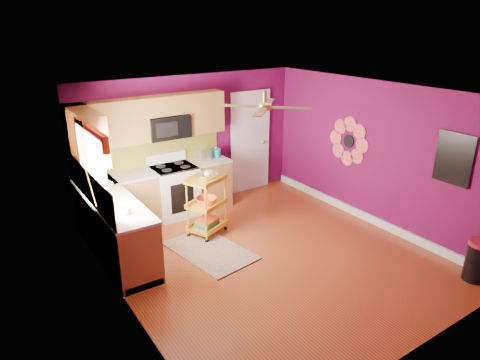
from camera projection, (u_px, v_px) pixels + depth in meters
ground at (269, 255)px, 6.62m from camera, size 5.00×5.00×0.00m
room_envelope at (273, 154)px, 6.06m from camera, size 4.54×5.04×2.52m
lower_cabinets at (141, 209)px, 7.19m from camera, size 2.81×2.31×0.94m
electric_range at (174, 190)px, 7.86m from camera, size 0.76×0.66×1.13m
upper_cabinetry at (132, 125)px, 7.04m from camera, size 2.80×2.30×1.26m
left_window at (92, 155)px, 5.68m from camera, size 0.08×1.35×1.08m
panel_door at (250, 143)px, 8.89m from camera, size 0.95×0.11×2.15m
right_wall_art at (392, 148)px, 7.01m from camera, size 0.04×2.74×1.04m
ceiling_fan at (264, 106)px, 5.98m from camera, size 1.01×1.01×0.26m
shag_rug at (210, 251)px, 6.73m from camera, size 1.08×1.54×0.02m
rolling_cart at (207, 202)px, 7.11m from camera, size 0.74×0.66×1.11m
trash_can at (477, 261)px, 5.91m from camera, size 0.41×0.41×0.60m
teal_kettle at (216, 153)px, 8.23m from camera, size 0.18×0.18×0.21m
toaster at (204, 156)px, 8.02m from camera, size 0.22×0.15×0.18m
soap_bottle_a at (112, 198)px, 6.08m from camera, size 0.09×0.09×0.20m
soap_bottle_b at (101, 188)px, 6.50m from camera, size 0.13×0.13×0.17m
counter_dish at (104, 186)px, 6.73m from camera, size 0.28×0.28×0.07m
counter_cup at (126, 211)px, 5.79m from camera, size 0.13×0.13×0.11m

